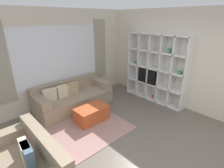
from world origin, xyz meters
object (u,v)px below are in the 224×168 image
Objects in this scene: couch_main at (73,98)px; ottoman at (92,114)px; shelving_unit at (156,69)px; couch_side at (26,167)px.

ottoman is at bearing -93.63° from couch_main.
shelving_unit is 1.24× the size of couch_side.
couch_main is (-2.15, 1.30, -0.72)m from shelving_unit.
ottoman is (-2.21, 0.33, -0.82)m from shelving_unit.
shelving_unit is 2.38m from ottoman.
couch_main is at bearing 148.88° from shelving_unit.
shelving_unit is 4.09m from couch_side.
couch_main is at bearing 132.20° from couch_side.
couch_side is (-4.01, -0.39, -0.72)m from shelving_unit.
couch_main is 0.97m from ottoman.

